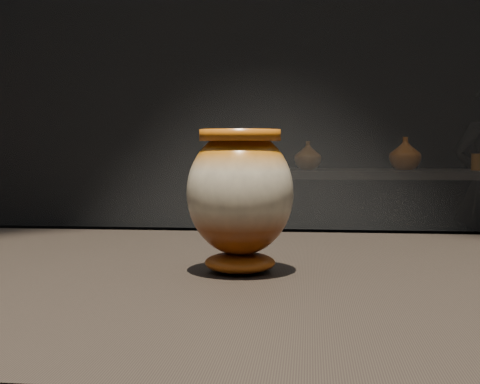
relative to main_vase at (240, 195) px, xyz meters
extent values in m
cube|color=black|center=(-0.10, 4.99, 0.60)|extent=(8.00, 3.20, 0.04)
cube|color=black|center=(-0.10, -0.01, -0.12)|extent=(2.00, 0.80, 0.05)
ellipsoid|color=#6F2C09|center=(0.00, 0.00, -0.09)|extent=(0.11, 0.11, 0.02)
ellipsoid|color=beige|center=(0.00, 0.00, 0.00)|extent=(0.17, 0.17, 0.16)
cylinder|color=#B86611|center=(0.00, 0.00, 0.07)|extent=(0.13, 0.13, 0.01)
cube|color=black|center=(0.58, 3.58, -0.12)|extent=(2.00, 0.60, 0.05)
cube|color=black|center=(-0.27, 3.58, -0.57)|extent=(0.08, 0.50, 0.85)
imported|color=#A06117|center=(0.07, 3.58, 0.00)|extent=(0.24, 0.24, 0.19)
imported|color=#6F2C09|center=(0.70, 3.59, 0.01)|extent=(0.23, 0.23, 0.21)
cylinder|color=#A06117|center=(1.14, 3.55, -0.04)|extent=(0.06, 0.06, 0.11)
camera|label=1|loc=(0.09, -0.82, 0.06)|focal=50.00mm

